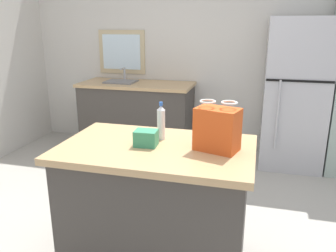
{
  "coord_description": "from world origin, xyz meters",
  "views": [
    {
      "loc": [
        0.56,
        -2.26,
        1.68
      ],
      "look_at": [
        -0.06,
        0.09,
        0.95
      ],
      "focal_mm": 36.59,
      "sensor_mm": 36.0,
      "label": 1
    }
  ],
  "objects_px": {
    "kitchen_island": "(157,206)",
    "shopping_bag": "(217,129)",
    "refrigerator": "(295,94)",
    "bottle": "(161,122)",
    "small_box": "(146,138)"
  },
  "relations": [
    {
      "from": "shopping_bag",
      "to": "refrigerator",
      "type": "bearing_deg",
      "value": 73.21
    },
    {
      "from": "kitchen_island",
      "to": "small_box",
      "type": "xyz_separation_m",
      "value": [
        -0.07,
        -0.01,
        0.5
      ]
    },
    {
      "from": "bottle",
      "to": "refrigerator",
      "type": "bearing_deg",
      "value": 62.76
    },
    {
      "from": "shopping_bag",
      "to": "bottle",
      "type": "distance_m",
      "value": 0.42
    },
    {
      "from": "small_box",
      "to": "bottle",
      "type": "bearing_deg",
      "value": 69.17
    },
    {
      "from": "kitchen_island",
      "to": "refrigerator",
      "type": "xyz_separation_m",
      "value": [
        1.05,
        2.19,
        0.42
      ]
    },
    {
      "from": "kitchen_island",
      "to": "shopping_bag",
      "type": "xyz_separation_m",
      "value": [
        0.39,
        0.03,
        0.59
      ]
    },
    {
      "from": "refrigerator",
      "to": "bottle",
      "type": "height_order",
      "value": "refrigerator"
    },
    {
      "from": "refrigerator",
      "to": "shopping_bag",
      "type": "height_order",
      "value": "refrigerator"
    },
    {
      "from": "refrigerator",
      "to": "shopping_bag",
      "type": "distance_m",
      "value": 2.27
    },
    {
      "from": "shopping_bag",
      "to": "bottle",
      "type": "xyz_separation_m",
      "value": [
        -0.4,
        0.11,
        -0.02
      ]
    },
    {
      "from": "kitchen_island",
      "to": "small_box",
      "type": "distance_m",
      "value": 0.5
    },
    {
      "from": "kitchen_island",
      "to": "refrigerator",
      "type": "relative_size",
      "value": 0.73
    },
    {
      "from": "small_box",
      "to": "shopping_bag",
      "type": "bearing_deg",
      "value": 5.23
    },
    {
      "from": "kitchen_island",
      "to": "refrigerator",
      "type": "bearing_deg",
      "value": 64.45
    }
  ]
}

